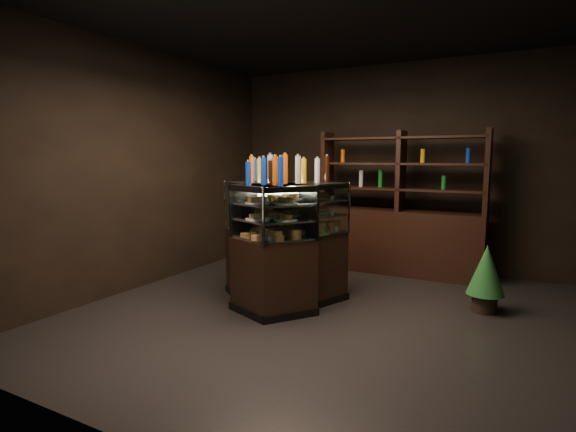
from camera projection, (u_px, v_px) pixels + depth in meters
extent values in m
plane|color=black|center=(326.00, 315.00, 4.71)|extent=(5.00, 5.00, 0.00)
cube|color=black|center=(394.00, 167.00, 6.69)|extent=(5.00, 0.02, 3.00)
cube|color=black|center=(137.00, 184.00, 2.33)|extent=(5.00, 0.02, 3.00)
cube|color=black|center=(146.00, 168.00, 5.69)|extent=(0.02, 5.00, 3.00)
cube|color=black|center=(329.00, 15.00, 4.32)|extent=(5.00, 5.00, 0.02)
cube|color=black|center=(291.00, 270.00, 4.99)|extent=(1.01, 1.35, 0.79)
cube|color=black|center=(291.00, 301.00, 5.04)|extent=(1.04, 1.39, 0.08)
cube|color=black|center=(291.00, 186.00, 4.87)|extent=(1.01, 1.35, 0.06)
cube|color=silver|center=(291.00, 234.00, 4.94)|extent=(0.95, 1.29, 0.02)
cube|color=silver|center=(291.00, 217.00, 4.92)|extent=(0.95, 1.29, 0.02)
cube|color=silver|center=(291.00, 202.00, 4.90)|extent=(0.95, 1.29, 0.02)
cube|color=white|center=(310.00, 212.00, 4.67)|extent=(0.45, 1.13, 0.56)
cylinder|color=silver|center=(349.00, 208.00, 5.06)|extent=(0.03, 0.03, 0.58)
cylinder|color=silver|center=(263.00, 217.00, 4.29)|extent=(0.03, 0.03, 0.58)
cube|color=black|center=(268.00, 268.00, 5.05)|extent=(1.34, 1.21, 0.79)
cube|color=black|center=(268.00, 299.00, 5.10)|extent=(1.38, 1.24, 0.08)
cube|color=black|center=(268.00, 186.00, 4.93)|extent=(1.34, 1.21, 0.06)
cube|color=silver|center=(268.00, 233.00, 5.00)|extent=(1.27, 1.14, 0.02)
cube|color=silver|center=(268.00, 216.00, 4.97)|extent=(1.27, 1.14, 0.02)
cube|color=silver|center=(268.00, 201.00, 4.95)|extent=(1.27, 1.14, 0.02)
cube|color=white|center=(241.00, 210.00, 4.83)|extent=(0.98, 0.73, 0.56)
cylinder|color=silver|center=(263.00, 217.00, 4.29)|extent=(0.03, 0.03, 0.58)
cylinder|color=silver|center=(225.00, 205.00, 5.38)|extent=(0.03, 0.03, 0.58)
cube|color=gold|center=(255.00, 236.00, 4.59)|extent=(0.15, 0.20, 0.06)
cube|color=gold|center=(274.00, 233.00, 4.75)|extent=(0.15, 0.20, 0.06)
cube|color=gold|center=(293.00, 231.00, 4.91)|extent=(0.15, 0.20, 0.06)
cube|color=gold|center=(310.00, 228.00, 5.08)|extent=(0.15, 0.20, 0.06)
cube|color=gold|center=(326.00, 226.00, 5.24)|extent=(0.15, 0.20, 0.06)
cylinder|color=white|center=(257.00, 219.00, 4.62)|extent=(0.24, 0.24, 0.02)
cube|color=gold|center=(257.00, 216.00, 4.62)|extent=(0.14, 0.19, 0.05)
cylinder|color=white|center=(274.00, 217.00, 4.77)|extent=(0.24, 0.24, 0.02)
cube|color=gold|center=(274.00, 214.00, 4.76)|extent=(0.14, 0.19, 0.05)
cylinder|color=white|center=(291.00, 215.00, 4.92)|extent=(0.24, 0.24, 0.02)
cube|color=gold|center=(291.00, 212.00, 4.91)|extent=(0.14, 0.19, 0.05)
cylinder|color=white|center=(306.00, 214.00, 5.06)|extent=(0.24, 0.24, 0.02)
cube|color=gold|center=(306.00, 211.00, 5.06)|extent=(0.14, 0.19, 0.05)
cylinder|color=white|center=(321.00, 212.00, 5.21)|extent=(0.24, 0.24, 0.02)
cube|color=gold|center=(321.00, 209.00, 5.21)|extent=(0.14, 0.19, 0.05)
cylinder|color=white|center=(257.00, 203.00, 4.60)|extent=(0.24, 0.24, 0.02)
cube|color=gold|center=(257.00, 199.00, 4.59)|extent=(0.14, 0.19, 0.05)
cylinder|color=white|center=(274.00, 201.00, 4.75)|extent=(0.24, 0.24, 0.02)
cube|color=gold|center=(274.00, 198.00, 4.74)|extent=(0.14, 0.19, 0.05)
cylinder|color=white|center=(291.00, 200.00, 4.89)|extent=(0.24, 0.24, 0.02)
cube|color=gold|center=(291.00, 197.00, 4.89)|extent=(0.14, 0.19, 0.05)
cylinder|color=white|center=(306.00, 199.00, 5.04)|extent=(0.24, 0.24, 0.02)
cube|color=gold|center=(307.00, 196.00, 5.04)|extent=(0.14, 0.19, 0.05)
cylinder|color=white|center=(321.00, 198.00, 5.19)|extent=(0.24, 0.24, 0.02)
cube|color=gold|center=(321.00, 195.00, 5.18)|extent=(0.14, 0.19, 0.05)
cube|color=gold|center=(249.00, 224.00, 5.44)|extent=(0.20, 0.18, 0.06)
cube|color=gold|center=(257.00, 226.00, 5.21)|extent=(0.20, 0.18, 0.06)
cube|color=gold|center=(266.00, 230.00, 4.98)|extent=(0.20, 0.18, 0.06)
cube|color=gold|center=(275.00, 233.00, 4.75)|extent=(0.20, 0.18, 0.06)
cube|color=gold|center=(285.00, 237.00, 4.52)|extent=(0.20, 0.18, 0.06)
cylinder|color=white|center=(253.00, 210.00, 5.38)|extent=(0.24, 0.24, 0.02)
cube|color=gold|center=(253.00, 207.00, 5.38)|extent=(0.19, 0.17, 0.05)
cylinder|color=white|center=(260.00, 212.00, 5.18)|extent=(0.24, 0.24, 0.02)
cube|color=gold|center=(260.00, 209.00, 5.17)|extent=(0.19, 0.17, 0.05)
cylinder|color=white|center=(268.00, 215.00, 4.97)|extent=(0.24, 0.24, 0.02)
cube|color=gold|center=(268.00, 212.00, 4.97)|extent=(0.19, 0.17, 0.05)
cylinder|color=white|center=(276.00, 217.00, 4.76)|extent=(0.24, 0.24, 0.02)
cube|color=gold|center=(276.00, 214.00, 4.76)|extent=(0.19, 0.17, 0.05)
cylinder|color=white|center=(286.00, 220.00, 4.56)|extent=(0.24, 0.24, 0.02)
cube|color=gold|center=(286.00, 216.00, 4.55)|extent=(0.19, 0.17, 0.05)
cylinder|color=white|center=(253.00, 196.00, 5.36)|extent=(0.24, 0.24, 0.02)
cube|color=gold|center=(253.00, 193.00, 5.36)|extent=(0.19, 0.17, 0.05)
cylinder|color=white|center=(260.00, 198.00, 5.15)|extent=(0.24, 0.24, 0.02)
cube|color=gold|center=(260.00, 195.00, 5.15)|extent=(0.19, 0.17, 0.05)
cylinder|color=white|center=(268.00, 200.00, 4.95)|extent=(0.24, 0.24, 0.02)
cube|color=gold|center=(268.00, 196.00, 4.94)|extent=(0.19, 0.17, 0.05)
cylinder|color=white|center=(276.00, 201.00, 4.74)|extent=(0.24, 0.24, 0.02)
cube|color=gold|center=(276.00, 198.00, 4.74)|extent=(0.19, 0.17, 0.05)
cylinder|color=white|center=(286.00, 203.00, 4.53)|extent=(0.24, 0.24, 0.02)
cube|color=gold|center=(286.00, 200.00, 4.53)|extent=(0.19, 0.17, 0.05)
cylinder|color=silver|center=(253.00, 172.00, 4.53)|extent=(0.06, 0.06, 0.28)
cylinder|color=silver|center=(252.00, 157.00, 4.51)|extent=(0.03, 0.03, 0.02)
cylinder|color=#0F38B2|center=(264.00, 171.00, 4.62)|extent=(0.06, 0.06, 0.28)
cylinder|color=silver|center=(264.00, 157.00, 4.60)|extent=(0.03, 0.03, 0.02)
cylinder|color=#147223|center=(275.00, 171.00, 4.71)|extent=(0.06, 0.06, 0.28)
cylinder|color=silver|center=(275.00, 157.00, 4.69)|extent=(0.03, 0.03, 0.02)
cylinder|color=yellow|center=(286.00, 171.00, 4.81)|extent=(0.06, 0.06, 0.28)
cylinder|color=silver|center=(286.00, 157.00, 4.79)|extent=(0.03, 0.03, 0.02)
cylinder|color=black|center=(296.00, 171.00, 4.90)|extent=(0.06, 0.06, 0.28)
cylinder|color=silver|center=(296.00, 157.00, 4.88)|extent=(0.03, 0.03, 0.02)
cylinder|color=#D8590A|center=(306.00, 170.00, 4.99)|extent=(0.06, 0.06, 0.28)
cylinder|color=silver|center=(306.00, 157.00, 4.97)|extent=(0.03, 0.03, 0.02)
cylinder|color=#B20C0A|center=(315.00, 170.00, 5.08)|extent=(0.06, 0.06, 0.28)
cylinder|color=silver|center=(315.00, 157.00, 5.06)|extent=(0.03, 0.03, 0.02)
cylinder|color=silver|center=(324.00, 170.00, 5.18)|extent=(0.06, 0.06, 0.28)
cylinder|color=silver|center=(325.00, 157.00, 5.16)|extent=(0.03, 0.03, 0.02)
cylinder|color=silver|center=(251.00, 169.00, 5.36)|extent=(0.06, 0.06, 0.28)
cylinder|color=silver|center=(251.00, 157.00, 5.34)|extent=(0.03, 0.03, 0.02)
cylinder|color=#0F38B2|center=(256.00, 170.00, 5.23)|extent=(0.06, 0.06, 0.28)
cylinder|color=silver|center=(255.00, 157.00, 5.21)|extent=(0.03, 0.03, 0.02)
cylinder|color=#147223|center=(260.00, 170.00, 5.10)|extent=(0.06, 0.06, 0.28)
cylinder|color=silver|center=(260.00, 157.00, 5.08)|extent=(0.03, 0.03, 0.02)
cylinder|color=yellow|center=(265.00, 170.00, 4.97)|extent=(0.06, 0.06, 0.28)
cylinder|color=silver|center=(265.00, 157.00, 4.95)|extent=(0.03, 0.03, 0.02)
cylinder|color=black|center=(270.00, 171.00, 4.84)|extent=(0.06, 0.06, 0.28)
cylinder|color=silver|center=(270.00, 157.00, 4.82)|extent=(0.03, 0.03, 0.02)
cylinder|color=#D8590A|center=(276.00, 171.00, 4.71)|extent=(0.06, 0.06, 0.28)
cylinder|color=silver|center=(276.00, 157.00, 4.69)|extent=(0.03, 0.03, 0.02)
cylinder|color=#B20C0A|center=(281.00, 172.00, 4.58)|extent=(0.06, 0.06, 0.28)
cylinder|color=silver|center=(281.00, 157.00, 4.56)|extent=(0.03, 0.03, 0.02)
cylinder|color=silver|center=(288.00, 172.00, 4.45)|extent=(0.06, 0.06, 0.28)
cylinder|color=silver|center=(288.00, 157.00, 4.43)|extent=(0.03, 0.03, 0.02)
cylinder|color=black|center=(484.00, 303.00, 4.79)|extent=(0.26, 0.26, 0.19)
cone|color=#185725|center=(486.00, 270.00, 4.74)|extent=(0.38, 0.38, 0.53)
cone|color=#185725|center=(487.00, 253.00, 4.72)|extent=(0.30, 0.30, 0.37)
cube|color=black|center=(399.00, 242.00, 6.33)|extent=(2.27, 0.43, 0.90)
cube|color=black|center=(327.00, 170.00, 6.72)|extent=(0.06, 0.38, 1.10)
cube|color=black|center=(401.00, 171.00, 6.20)|extent=(0.06, 0.38, 1.10)
cube|color=black|center=(488.00, 172.00, 5.69)|extent=(0.06, 0.38, 1.10)
cube|color=black|center=(400.00, 189.00, 6.24)|extent=(2.22, 0.39, 0.03)
cube|color=black|center=(401.00, 164.00, 6.19)|extent=(2.22, 0.39, 0.03)
cube|color=black|center=(402.00, 138.00, 6.15)|extent=(2.22, 0.39, 0.03)
cylinder|color=silver|center=(342.00, 179.00, 6.62)|extent=(0.06, 0.06, 0.22)
cylinder|color=#0F38B2|center=(361.00, 179.00, 6.49)|extent=(0.06, 0.06, 0.22)
cylinder|color=#147223|center=(380.00, 180.00, 6.35)|extent=(0.06, 0.06, 0.22)
cylinder|color=yellow|center=(401.00, 180.00, 6.22)|extent=(0.06, 0.06, 0.22)
cylinder|color=black|center=(422.00, 181.00, 6.09)|extent=(0.06, 0.06, 0.22)
cylinder|color=#D8590A|center=(444.00, 181.00, 5.95)|extent=(0.06, 0.06, 0.22)
cylinder|color=#B20C0A|center=(467.00, 182.00, 5.82)|extent=(0.06, 0.06, 0.22)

